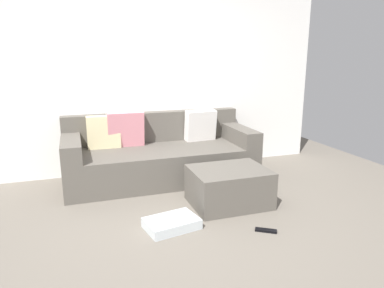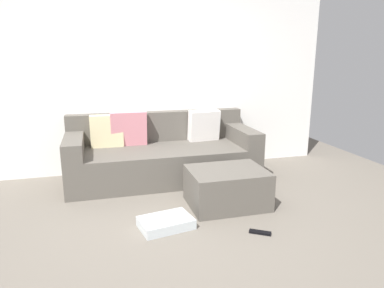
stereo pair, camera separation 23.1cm
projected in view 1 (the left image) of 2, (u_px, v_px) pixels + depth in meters
ground_plane at (180, 231)px, 3.25m from camera, size 6.86×6.86×0.00m
wall_back at (137, 70)px, 4.71m from camera, size 5.28×0.10×2.78m
couch_sectional at (159, 155)px, 4.58m from camera, size 2.39×0.97×0.89m
ottoman at (229, 187)px, 3.79m from camera, size 0.81×0.64×0.40m
storage_bin at (172, 223)px, 3.29m from camera, size 0.53×0.41×0.09m
remote_near_ottoman at (266, 230)px, 3.23m from camera, size 0.19×0.15×0.02m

